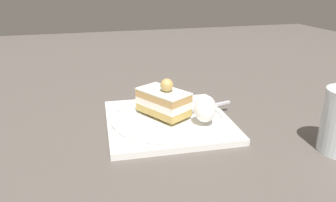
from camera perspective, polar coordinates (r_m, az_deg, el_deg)
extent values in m
plane|color=#534B46|center=(0.69, -1.07, -3.17)|extent=(2.40, 2.40, 0.00)
cube|color=white|center=(0.66, 0.00, -3.53)|extent=(0.25, 0.25, 0.01)
torus|color=white|center=(0.66, 0.00, -2.74)|extent=(0.24, 0.24, 0.01)
cube|color=tan|center=(0.66, -0.70, -1.44)|extent=(0.10, 0.12, 0.01)
cube|color=white|center=(0.66, -0.70, -0.24)|extent=(0.10, 0.12, 0.01)
cube|color=tan|center=(0.65, -0.71, 0.98)|extent=(0.10, 0.12, 0.01)
cube|color=white|center=(0.65, -0.71, 1.72)|extent=(0.10, 0.12, 0.00)
sphere|color=tan|center=(0.64, -0.20, 2.79)|extent=(0.03, 0.03, 0.03)
ellipsoid|color=white|center=(0.62, 6.52, -1.35)|extent=(0.04, 0.04, 0.05)
cube|color=silver|center=(0.70, 8.07, -0.72)|extent=(0.08, 0.02, 0.00)
cube|color=silver|center=(0.68, 4.83, -1.39)|extent=(0.02, 0.01, 0.00)
cube|color=silver|center=(0.67, 2.87, -1.61)|extent=(0.03, 0.01, 0.00)
cube|color=silver|center=(0.67, 3.01, -1.70)|extent=(0.03, 0.01, 0.00)
cube|color=silver|center=(0.67, 3.16, -1.80)|extent=(0.03, 0.01, 0.00)
cube|color=silver|center=(0.66, 3.30, -1.90)|extent=(0.03, 0.01, 0.00)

